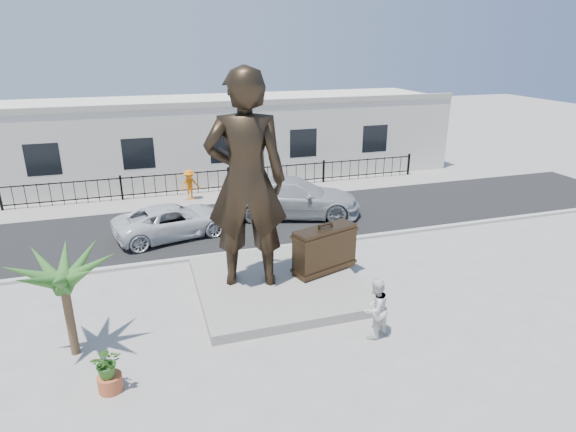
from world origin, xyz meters
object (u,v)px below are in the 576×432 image
statue (246,181)px  suitcase (325,249)px  tourist (375,308)px  car_white (173,221)px

statue → suitcase: bearing=-166.0°
tourist → suitcase: bearing=-115.2°
suitcase → tourist: suitcase is taller
tourist → car_white: (-4.62, 9.03, -0.20)m
suitcase → car_white: size_ratio=0.46×
statue → suitcase: size_ratio=3.05×
car_white → suitcase: bearing=-152.8°
statue → car_white: size_ratio=1.41×
suitcase → car_white: suitcase is taller
suitcase → statue: bearing=161.3°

